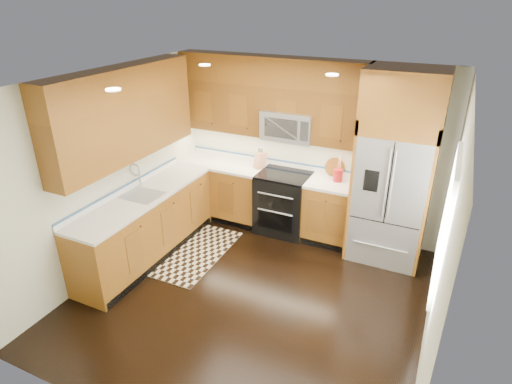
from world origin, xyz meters
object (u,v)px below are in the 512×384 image
at_px(refrigerator, 395,169).
at_px(knife_block, 260,160).
at_px(rug, 192,251).
at_px(utensil_crock, 338,172).
at_px(range, 283,203).

bearing_deg(refrigerator, knife_block, 175.86).
distance_m(rug, utensil_crock, 2.39).
height_order(refrigerator, knife_block, refrigerator).
height_order(knife_block, utensil_crock, utensil_crock).
relative_size(range, utensil_crock, 2.48).
xyz_separation_m(range, refrigerator, (1.55, -0.04, 0.83)).
xyz_separation_m(refrigerator, utensil_crock, (-0.77, 0.14, -0.23)).
relative_size(range, refrigerator, 0.36).
distance_m(refrigerator, rug, 3.03).
bearing_deg(range, refrigerator, -1.40).
distance_m(refrigerator, utensil_crock, 0.82).
distance_m(range, refrigerator, 1.76).
bearing_deg(rug, refrigerator, 23.11).
bearing_deg(rug, utensil_crock, 35.13).
bearing_deg(knife_block, rug, -112.15).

